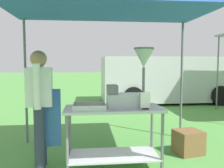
{
  "coord_description": "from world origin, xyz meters",
  "views": [
    {
      "loc": [
        -0.27,
        -1.85,
        1.43
      ],
      "look_at": [
        0.08,
        1.47,
        1.15
      ],
      "focal_mm": 37.78,
      "sensor_mm": 36.0,
      "label": 1
    }
  ],
  "objects_px": {
    "donut_fryer": "(132,84)",
    "van_silver": "(169,79)",
    "supply_crate": "(188,142)",
    "donut_cart": "(114,125)",
    "stall_canopy": "(113,7)",
    "menu_sign": "(145,102)",
    "donut_tray": "(89,108)",
    "vendor": "(40,103)"
  },
  "relations": [
    {
      "from": "donut_cart",
      "to": "vendor",
      "type": "distance_m",
      "value": 1.04
    },
    {
      "from": "menu_sign",
      "to": "van_silver",
      "type": "bearing_deg",
      "value": 67.84
    },
    {
      "from": "donut_cart",
      "to": "supply_crate",
      "type": "distance_m",
      "value": 1.38
    },
    {
      "from": "vendor",
      "to": "supply_crate",
      "type": "distance_m",
      "value": 2.37
    },
    {
      "from": "stall_canopy",
      "to": "donut_tray",
      "type": "height_order",
      "value": "stall_canopy"
    },
    {
      "from": "donut_cart",
      "to": "menu_sign",
      "type": "bearing_deg",
      "value": -24.97
    },
    {
      "from": "stall_canopy",
      "to": "van_silver",
      "type": "distance_m",
      "value": 6.2
    },
    {
      "from": "menu_sign",
      "to": "supply_crate",
      "type": "height_order",
      "value": "menu_sign"
    },
    {
      "from": "donut_cart",
      "to": "donut_tray",
      "type": "height_order",
      "value": "donut_tray"
    },
    {
      "from": "donut_fryer",
      "to": "van_silver",
      "type": "bearing_deg",
      "value": 65.94
    },
    {
      "from": "donut_tray",
      "to": "menu_sign",
      "type": "height_order",
      "value": "menu_sign"
    },
    {
      "from": "donut_fryer",
      "to": "menu_sign",
      "type": "height_order",
      "value": "donut_fryer"
    },
    {
      "from": "stall_canopy",
      "to": "supply_crate",
      "type": "xyz_separation_m",
      "value": [
        1.25,
        0.31,
        -2.01
      ]
    },
    {
      "from": "stall_canopy",
      "to": "supply_crate",
      "type": "height_order",
      "value": "stall_canopy"
    },
    {
      "from": "donut_cart",
      "to": "donut_tray",
      "type": "bearing_deg",
      "value": -162.41
    },
    {
      "from": "van_silver",
      "to": "donut_fryer",
      "type": "bearing_deg",
      "value": -114.06
    },
    {
      "from": "donut_cart",
      "to": "stall_canopy",
      "type": "bearing_deg",
      "value": 90.0
    },
    {
      "from": "vendor",
      "to": "supply_crate",
      "type": "height_order",
      "value": "vendor"
    },
    {
      "from": "donut_fryer",
      "to": "donut_tray",
      "type": "bearing_deg",
      "value": -167.35
    },
    {
      "from": "stall_canopy",
      "to": "vendor",
      "type": "relative_size",
      "value": 1.93
    },
    {
      "from": "supply_crate",
      "to": "van_silver",
      "type": "relative_size",
      "value": 0.09
    },
    {
      "from": "donut_cart",
      "to": "van_silver",
      "type": "relative_size",
      "value": 0.26
    },
    {
      "from": "donut_cart",
      "to": "donut_tray",
      "type": "relative_size",
      "value": 3.12
    },
    {
      "from": "vendor",
      "to": "supply_crate",
      "type": "relative_size",
      "value": 3.43
    },
    {
      "from": "van_silver",
      "to": "stall_canopy",
      "type": "bearing_deg",
      "value": -116.58
    },
    {
      "from": "donut_tray",
      "to": "menu_sign",
      "type": "relative_size",
      "value": 1.88
    },
    {
      "from": "donut_tray",
      "to": "van_silver",
      "type": "height_order",
      "value": "van_silver"
    },
    {
      "from": "stall_canopy",
      "to": "donut_fryer",
      "type": "distance_m",
      "value": 1.07
    },
    {
      "from": "donut_cart",
      "to": "menu_sign",
      "type": "xyz_separation_m",
      "value": [
        0.39,
        -0.18,
        0.34
      ]
    },
    {
      "from": "donut_fryer",
      "to": "menu_sign",
      "type": "bearing_deg",
      "value": -58.34
    },
    {
      "from": "menu_sign",
      "to": "van_silver",
      "type": "distance_m",
      "value": 6.15
    },
    {
      "from": "stall_canopy",
      "to": "supply_crate",
      "type": "relative_size",
      "value": 6.6
    },
    {
      "from": "supply_crate",
      "to": "donut_cart",
      "type": "bearing_deg",
      "value": -161.76
    },
    {
      "from": "donut_fryer",
      "to": "vendor",
      "type": "distance_m",
      "value": 1.28
    },
    {
      "from": "donut_cart",
      "to": "donut_tray",
      "type": "distance_m",
      "value": 0.44
    },
    {
      "from": "menu_sign",
      "to": "supply_crate",
      "type": "distance_m",
      "value": 1.29
    },
    {
      "from": "donut_tray",
      "to": "supply_crate",
      "type": "bearing_deg",
      "value": 18.1
    },
    {
      "from": "donut_cart",
      "to": "vendor",
      "type": "xyz_separation_m",
      "value": [
        -0.99,
        0.13,
        0.3
      ]
    },
    {
      "from": "donut_cart",
      "to": "donut_tray",
      "type": "xyz_separation_m",
      "value": [
        -0.33,
        -0.1,
        0.27
      ]
    },
    {
      "from": "donut_cart",
      "to": "donut_fryer",
      "type": "xyz_separation_m",
      "value": [
        0.26,
        0.03,
        0.56
      ]
    },
    {
      "from": "donut_fryer",
      "to": "van_silver",
      "type": "xyz_separation_m",
      "value": [
        2.45,
        5.49,
        -0.28
      ]
    },
    {
      "from": "supply_crate",
      "to": "menu_sign",
      "type": "bearing_deg",
      "value": -145.33
    }
  ]
}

